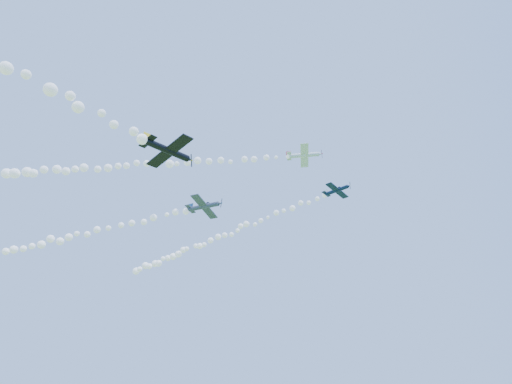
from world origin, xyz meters
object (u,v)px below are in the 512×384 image
at_px(plane_navy, 337,190).
at_px(plane_black, 169,151).
at_px(plane_white, 304,155).
at_px(plane_grey, 204,206).

xyz_separation_m(plane_navy, plane_black, (-14.70, -39.25, -12.25)).
xyz_separation_m(plane_white, plane_black, (-10.11, -31.84, -17.54)).
bearing_deg(plane_navy, plane_white, -102.32).
relative_size(plane_grey, plane_black, 1.02).
bearing_deg(plane_white, plane_black, -124.13).
height_order(plane_white, plane_navy, plane_white).
distance_m(plane_navy, plane_black, 43.66).
height_order(plane_navy, plane_grey, plane_navy).
xyz_separation_m(plane_white, plane_navy, (4.59, 7.41, -5.30)).
bearing_deg(plane_navy, plane_black, -91.08).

